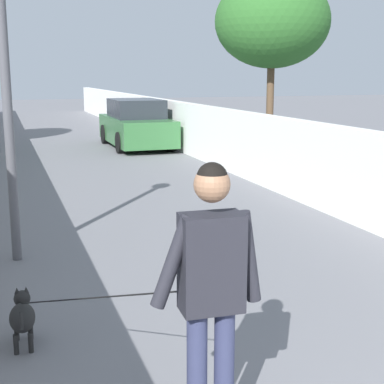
{
  "coord_description": "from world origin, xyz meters",
  "views": [
    {
      "loc": [
        -0.69,
        2.43,
        2.34
      ],
      "look_at": [
        5.36,
        0.38,
        1.0
      ],
      "focal_mm": 52.89,
      "sensor_mm": 36.0,
      "label": 1
    }
  ],
  "objects_px": {
    "lamp_post": "(3,37)",
    "person_skateboarder": "(211,280)",
    "tree_right_mid": "(272,22)",
    "dog": "(23,316)",
    "car_near": "(136,125)"
  },
  "relations": [
    {
      "from": "lamp_post",
      "to": "person_skateboarder",
      "type": "relative_size",
      "value": 2.28
    },
    {
      "from": "tree_right_mid",
      "to": "dog",
      "type": "height_order",
      "value": "tree_right_mid"
    },
    {
      "from": "car_near",
      "to": "lamp_post",
      "type": "bearing_deg",
      "value": 159.0
    },
    {
      "from": "person_skateboarder",
      "to": "car_near",
      "type": "distance_m",
      "value": 15.15
    },
    {
      "from": "lamp_post",
      "to": "person_skateboarder",
      "type": "distance_m",
      "value": 4.68
    },
    {
      "from": "person_skateboarder",
      "to": "car_near",
      "type": "bearing_deg",
      "value": -11.47
    },
    {
      "from": "person_skateboarder",
      "to": "dog",
      "type": "xyz_separation_m",
      "value": [
        1.78,
        1.08,
        -0.83
      ]
    },
    {
      "from": "lamp_post",
      "to": "tree_right_mid",
      "type": "bearing_deg",
      "value": -46.47
    },
    {
      "from": "dog",
      "to": "tree_right_mid",
      "type": "bearing_deg",
      "value": -37.29
    },
    {
      "from": "lamp_post",
      "to": "dog",
      "type": "height_order",
      "value": "lamp_post"
    },
    {
      "from": "lamp_post",
      "to": "dog",
      "type": "bearing_deg",
      "value": 179.57
    },
    {
      "from": "tree_right_mid",
      "to": "person_skateboarder",
      "type": "xyz_separation_m",
      "value": [
        -10.64,
        5.67,
        -2.54
      ]
    },
    {
      "from": "tree_right_mid",
      "to": "dog",
      "type": "relative_size",
      "value": 2.31
    },
    {
      "from": "tree_right_mid",
      "to": "person_skateboarder",
      "type": "distance_m",
      "value": 12.32
    },
    {
      "from": "tree_right_mid",
      "to": "car_near",
      "type": "bearing_deg",
      "value": 32.35
    }
  ]
}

